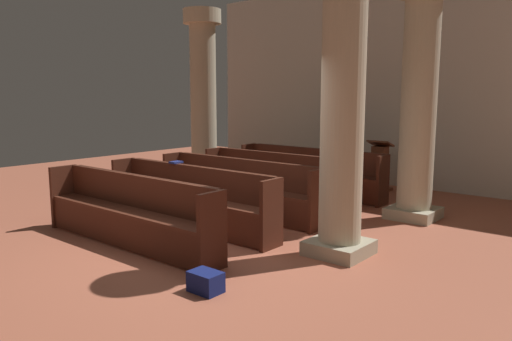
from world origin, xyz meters
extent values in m
plane|color=#AD5B42|center=(0.00, 0.00, 0.00)|extent=(19.20, 19.20, 0.00)
cube|color=beige|center=(0.00, 6.08, 2.25)|extent=(10.00, 0.16, 4.50)
cube|color=#4C2316|center=(-0.85, 3.94, 0.47)|extent=(3.16, 0.38, 0.05)
cube|color=#4C2316|center=(-0.85, 4.10, 0.72)|extent=(3.16, 0.04, 0.44)
cube|color=#411E13|center=(-0.85, 4.15, 0.93)|extent=(3.03, 0.06, 0.02)
cube|color=#442014|center=(-2.46, 3.94, 0.47)|extent=(0.06, 0.44, 0.94)
cube|color=#442014|center=(0.75, 3.94, 0.47)|extent=(0.06, 0.44, 0.94)
cube|color=#482115|center=(-0.85, 3.76, 0.23)|extent=(3.16, 0.03, 0.43)
cube|color=#4C2316|center=(-0.85, 2.83, 0.47)|extent=(3.16, 0.38, 0.05)
cube|color=#4C2316|center=(-0.85, 3.00, 0.72)|extent=(3.16, 0.04, 0.44)
cube|color=#411E13|center=(-0.85, 3.05, 0.93)|extent=(3.03, 0.06, 0.02)
cube|color=#442014|center=(-2.46, 2.83, 0.47)|extent=(0.06, 0.44, 0.94)
cube|color=#442014|center=(0.75, 2.83, 0.47)|extent=(0.06, 0.44, 0.94)
cube|color=#482115|center=(-0.85, 2.66, 0.23)|extent=(3.16, 0.03, 0.43)
cube|color=#4C2316|center=(-0.85, 1.73, 0.47)|extent=(3.16, 0.38, 0.05)
cube|color=#4C2316|center=(-0.85, 1.90, 0.72)|extent=(3.16, 0.04, 0.44)
cube|color=#411E13|center=(-0.85, 1.94, 0.93)|extent=(3.03, 0.06, 0.02)
cube|color=#442014|center=(-2.46, 1.73, 0.47)|extent=(0.06, 0.44, 0.94)
cube|color=#442014|center=(0.75, 1.73, 0.47)|extent=(0.06, 0.44, 0.94)
cube|color=#482115|center=(-0.85, 1.55, 0.23)|extent=(3.16, 0.03, 0.43)
cube|color=#4C2316|center=(-0.85, 0.62, 0.47)|extent=(3.16, 0.38, 0.05)
cube|color=#4C2316|center=(-0.85, 0.79, 0.72)|extent=(3.16, 0.04, 0.44)
cube|color=#411E13|center=(-0.85, 0.84, 0.93)|extent=(3.03, 0.06, 0.02)
cube|color=#442014|center=(-2.46, 0.62, 0.47)|extent=(0.06, 0.44, 0.94)
cube|color=#442014|center=(0.75, 0.62, 0.47)|extent=(0.06, 0.44, 0.94)
cube|color=#482115|center=(-0.85, 0.45, 0.23)|extent=(3.16, 0.03, 0.43)
cube|color=#4C2316|center=(-0.85, -0.48, 0.47)|extent=(3.16, 0.38, 0.05)
cube|color=#4C2316|center=(-0.85, -0.31, 0.72)|extent=(3.16, 0.05, 0.44)
cube|color=#411E13|center=(-0.85, -0.27, 0.93)|extent=(3.03, 0.06, 0.02)
cube|color=#442014|center=(-2.46, -0.48, 0.47)|extent=(0.06, 0.44, 0.94)
cube|color=#442014|center=(0.75, -0.48, 0.47)|extent=(0.06, 0.44, 0.94)
cube|color=#482115|center=(-0.85, -0.66, 0.23)|extent=(3.16, 0.03, 0.43)
cube|color=tan|center=(1.55, 3.42, 0.09)|extent=(0.76, 0.76, 0.18)
cylinder|color=#BCB293|center=(1.55, 3.42, 1.85)|extent=(0.56, 0.56, 3.34)
cube|color=tan|center=(-3.21, 3.29, 0.09)|extent=(0.76, 0.76, 0.18)
cylinder|color=#BCB293|center=(-3.21, 3.29, 1.85)|extent=(0.56, 0.56, 3.34)
cylinder|color=beige|center=(-3.21, 3.29, 3.67)|extent=(0.81, 0.81, 0.30)
cube|color=tan|center=(1.55, 1.00, 0.09)|extent=(0.73, 0.73, 0.18)
cylinder|color=#BCB293|center=(1.55, 1.00, 1.85)|extent=(0.54, 0.54, 3.34)
cube|color=#562B1A|center=(0.06, 5.24, 0.03)|extent=(0.45, 0.45, 0.06)
cube|color=brown|center=(0.06, 5.24, 0.47)|extent=(0.28, 0.28, 0.95)
cube|color=brown|center=(0.06, 5.24, 1.01)|extent=(0.48, 0.35, 0.15)
cube|color=navy|center=(-1.35, 0.83, 0.95)|extent=(0.14, 0.19, 0.03)
cube|color=navy|center=(1.11, -0.95, 0.11)|extent=(0.34, 0.24, 0.22)
camera|label=1|loc=(4.61, -4.36, 2.03)|focal=34.58mm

